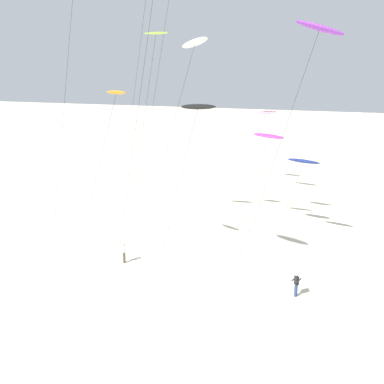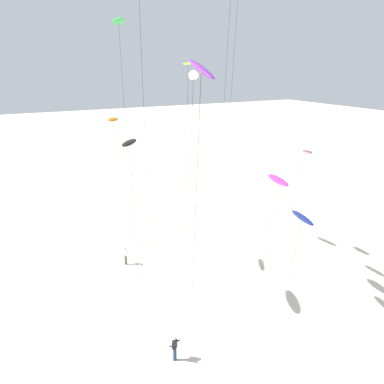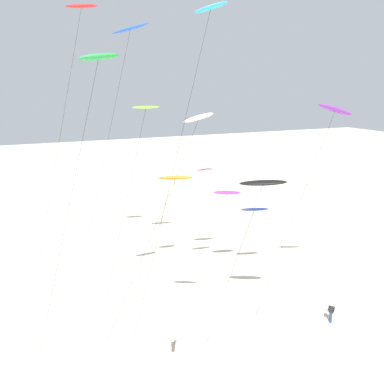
{
  "view_description": "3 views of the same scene",
  "coord_description": "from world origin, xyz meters",
  "px_view_note": "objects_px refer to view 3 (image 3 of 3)",
  "views": [
    {
      "loc": [
        12.65,
        -29.53,
        15.44
      ],
      "look_at": [
        0.48,
        7.02,
        5.13
      ],
      "focal_mm": 46.32,
      "sensor_mm": 36.0,
      "label": 1
    },
    {
      "loc": [
        28.89,
        -7.41,
        17.69
      ],
      "look_at": [
        0.27,
        7.74,
        7.4
      ],
      "focal_mm": 38.52,
      "sensor_mm": 36.0,
      "label": 2
    },
    {
      "loc": [
        -15.75,
        -25.98,
        19.55
      ],
      "look_at": [
        1.0,
        10.16,
        10.14
      ],
      "focal_mm": 44.32,
      "sensor_mm": 36.0,
      "label": 3
    }
  ],
  "objects_px": {
    "kite_orange": "(174,180)",
    "kite_cyan": "(208,18)",
    "kite_magenta": "(227,193)",
    "kite_pink": "(202,171)",
    "kite_flyer_middle": "(173,341)",
    "kite_green": "(98,60)",
    "kite_red": "(81,9)",
    "kite_white": "(198,119)",
    "kite_lime": "(145,112)",
    "kite_purple": "(335,111)",
    "kite_blue": "(130,32)",
    "kite_black": "(263,184)",
    "kite_navy": "(255,210)",
    "kite_flyer_nearest": "(331,313)"
  },
  "relations": [
    {
      "from": "kite_black",
      "to": "kite_navy",
      "type": "bearing_deg",
      "value": 59.81
    },
    {
      "from": "kite_navy",
      "to": "kite_orange",
      "type": "xyz_separation_m",
      "value": [
        -12.45,
        -9.45,
        5.86
      ]
    },
    {
      "from": "kite_black",
      "to": "kite_navy",
      "type": "distance_m",
      "value": 13.09
    },
    {
      "from": "kite_red",
      "to": "kite_white",
      "type": "distance_m",
      "value": 14.03
    },
    {
      "from": "kite_red",
      "to": "kite_white",
      "type": "xyz_separation_m",
      "value": [
        6.89,
        -8.5,
        -8.79
      ]
    },
    {
      "from": "kite_blue",
      "to": "kite_green",
      "type": "relative_size",
      "value": 1.13
    },
    {
      "from": "kite_black",
      "to": "kite_white",
      "type": "distance_m",
      "value": 7.69
    },
    {
      "from": "kite_lime",
      "to": "kite_magenta",
      "type": "xyz_separation_m",
      "value": [
        9.06,
        2.92,
        -8.0
      ]
    },
    {
      "from": "kite_magenta",
      "to": "kite_cyan",
      "type": "bearing_deg",
      "value": -127.35
    },
    {
      "from": "kite_pink",
      "to": "kite_orange",
      "type": "xyz_separation_m",
      "value": [
        -8.43,
        -13.11,
        2.37
      ]
    },
    {
      "from": "kite_white",
      "to": "kite_green",
      "type": "relative_size",
      "value": 0.81
    },
    {
      "from": "kite_magenta",
      "to": "kite_green",
      "type": "bearing_deg",
      "value": -151.88
    },
    {
      "from": "kite_blue",
      "to": "kite_orange",
      "type": "distance_m",
      "value": 14.89
    },
    {
      "from": "kite_pink",
      "to": "kite_lime",
      "type": "bearing_deg",
      "value": -141.47
    },
    {
      "from": "kite_purple",
      "to": "kite_magenta",
      "type": "relative_size",
      "value": 1.91
    },
    {
      "from": "kite_orange",
      "to": "kite_cyan",
      "type": "height_order",
      "value": "kite_cyan"
    },
    {
      "from": "kite_black",
      "to": "kite_white",
      "type": "relative_size",
      "value": 0.74
    },
    {
      "from": "kite_red",
      "to": "kite_orange",
      "type": "xyz_separation_m",
      "value": [
        2.69,
        -13.65,
        -12.29
      ]
    },
    {
      "from": "kite_black",
      "to": "kite_green",
      "type": "relative_size",
      "value": 0.6
    },
    {
      "from": "kite_orange",
      "to": "kite_magenta",
      "type": "bearing_deg",
      "value": 45.55
    },
    {
      "from": "kite_red",
      "to": "kite_white",
      "type": "height_order",
      "value": "kite_red"
    },
    {
      "from": "kite_green",
      "to": "kite_flyer_nearest",
      "type": "bearing_deg",
      "value": -10.72
    },
    {
      "from": "kite_cyan",
      "to": "kite_flyer_nearest",
      "type": "bearing_deg",
      "value": -13.41
    },
    {
      "from": "kite_purple",
      "to": "kite_red",
      "type": "bearing_deg",
      "value": 141.35
    },
    {
      "from": "kite_pink",
      "to": "kite_navy",
      "type": "relative_size",
      "value": 1.48
    },
    {
      "from": "kite_purple",
      "to": "kite_blue",
      "type": "relative_size",
      "value": 0.74
    },
    {
      "from": "kite_magenta",
      "to": "kite_flyer_middle",
      "type": "relative_size",
      "value": 5.66
    },
    {
      "from": "kite_navy",
      "to": "kite_blue",
      "type": "height_order",
      "value": "kite_blue"
    },
    {
      "from": "kite_orange",
      "to": "kite_green",
      "type": "bearing_deg",
      "value": 151.74
    },
    {
      "from": "kite_red",
      "to": "kite_navy",
      "type": "distance_m",
      "value": 24.01
    },
    {
      "from": "kite_pink",
      "to": "kite_blue",
      "type": "bearing_deg",
      "value": -162.68
    },
    {
      "from": "kite_blue",
      "to": "kite_cyan",
      "type": "height_order",
      "value": "kite_cyan"
    },
    {
      "from": "kite_purple",
      "to": "kite_red",
      "type": "distance_m",
      "value": 22.58
    },
    {
      "from": "kite_white",
      "to": "kite_lime",
      "type": "xyz_separation_m",
      "value": [
        -3.83,
        1.54,
        0.58
      ]
    },
    {
      "from": "kite_blue",
      "to": "kite_cyan",
      "type": "bearing_deg",
      "value": -74.51
    },
    {
      "from": "kite_flyer_middle",
      "to": "kite_blue",
      "type": "bearing_deg",
      "value": 86.47
    },
    {
      "from": "kite_pink",
      "to": "kite_flyer_middle",
      "type": "relative_size",
      "value": 6.65
    },
    {
      "from": "kite_blue",
      "to": "kite_red",
      "type": "bearing_deg",
      "value": 137.64
    },
    {
      "from": "kite_pink",
      "to": "kite_magenta",
      "type": "distance_m",
      "value": 3.96
    },
    {
      "from": "kite_flyer_nearest",
      "to": "kite_black",
      "type": "bearing_deg",
      "value": 178.91
    },
    {
      "from": "kite_red",
      "to": "kite_blue",
      "type": "xyz_separation_m",
      "value": [
        3.28,
        -2.99,
        -1.91
      ]
    },
    {
      "from": "kite_lime",
      "to": "kite_green",
      "type": "relative_size",
      "value": 0.82
    },
    {
      "from": "kite_orange",
      "to": "kite_magenta",
      "type": "height_order",
      "value": "kite_orange"
    },
    {
      "from": "kite_purple",
      "to": "kite_cyan",
      "type": "relative_size",
      "value": 0.73
    },
    {
      "from": "kite_magenta",
      "to": "kite_lime",
      "type": "bearing_deg",
      "value": -162.15
    },
    {
      "from": "kite_pink",
      "to": "kite_green",
      "type": "height_order",
      "value": "kite_green"
    },
    {
      "from": "kite_lime",
      "to": "kite_magenta",
      "type": "distance_m",
      "value": 12.43
    },
    {
      "from": "kite_purple",
      "to": "kite_red",
      "type": "relative_size",
      "value": 0.7
    },
    {
      "from": "kite_red",
      "to": "kite_blue",
      "type": "distance_m",
      "value": 4.83
    },
    {
      "from": "kite_pink",
      "to": "kite_orange",
      "type": "bearing_deg",
      "value": -122.75
    }
  ]
}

